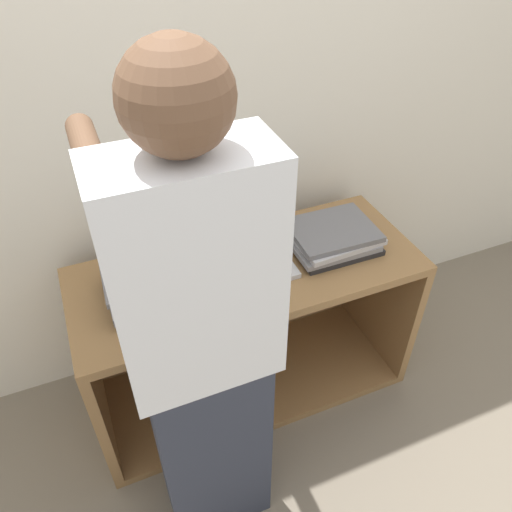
# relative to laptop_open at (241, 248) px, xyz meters

# --- Properties ---
(ground_plane) EXTENTS (12.00, 12.00, 0.00)m
(ground_plane) POSITION_rel_laptop_open_xyz_m (0.00, -0.33, -0.75)
(ground_plane) COLOR #756B5B
(wall_back) EXTENTS (8.00, 0.05, 2.40)m
(wall_back) POSITION_rel_laptop_open_xyz_m (0.00, 0.31, 0.45)
(wall_back) COLOR silver
(wall_back) RESTS_ON ground_plane
(cart) EXTENTS (1.32, 0.54, 0.70)m
(cart) POSITION_rel_laptop_open_xyz_m (0.00, 0.00, -0.40)
(cart) COLOR olive
(cart) RESTS_ON ground_plane
(laptop_open) EXTENTS (0.32, 0.38, 0.24)m
(laptop_open) POSITION_rel_laptop_open_xyz_m (0.00, 0.00, 0.00)
(laptop_open) COLOR #B7B7BC
(laptop_open) RESTS_ON cart
(laptop_stack_left) EXTENTS (0.34, 0.28, 0.11)m
(laptop_stack_left) POSITION_rel_laptop_open_xyz_m (-0.35, -0.06, 0.01)
(laptop_stack_left) COLOR #232326
(laptop_stack_left) RESTS_ON cart
(laptop_stack_right) EXTENTS (0.34, 0.27, 0.09)m
(laptop_stack_right) POSITION_rel_laptop_open_xyz_m (0.35, -0.07, -0.01)
(laptop_stack_right) COLOR #232326
(laptop_stack_right) RESTS_ON cart
(person) EXTENTS (0.40, 0.53, 1.68)m
(person) POSITION_rel_laptop_open_xyz_m (-0.31, -0.52, 0.10)
(person) COLOR #2D3342
(person) RESTS_ON ground_plane
(inventory_tag) EXTENTS (0.06, 0.02, 0.01)m
(inventory_tag) POSITION_rel_laptop_open_xyz_m (-0.35, -0.13, 0.06)
(inventory_tag) COLOR red
(inventory_tag) RESTS_ON laptop_stack_left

